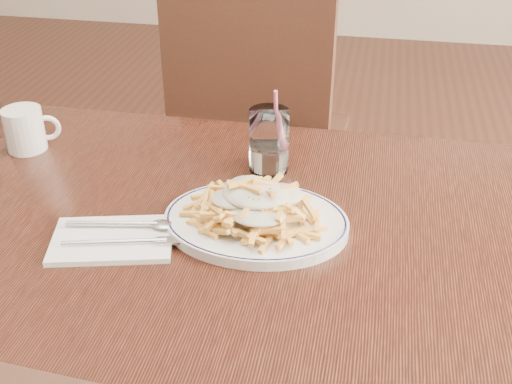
% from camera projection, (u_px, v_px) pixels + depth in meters
% --- Properties ---
extents(table, '(1.20, 0.80, 0.75)m').
position_uv_depth(table, '(254.00, 260.00, 1.14)').
color(table, black).
rests_on(table, ground).
extents(chair_far, '(0.49, 0.49, 0.99)m').
position_uv_depth(chair_far, '(257.00, 127.00, 1.87)').
color(chair_far, black).
rests_on(chair_far, ground).
extents(fries_plate, '(0.35, 0.32, 0.02)m').
position_uv_depth(fries_plate, '(256.00, 222.00, 1.09)').
color(fries_plate, white).
rests_on(fries_plate, table).
extents(loaded_fries, '(0.24, 0.21, 0.06)m').
position_uv_depth(loaded_fries, '(256.00, 200.00, 1.07)').
color(loaded_fries, gold).
rests_on(loaded_fries, fries_plate).
extents(napkin, '(0.22, 0.17, 0.01)m').
position_uv_depth(napkin, '(112.00, 240.00, 1.05)').
color(napkin, white).
rests_on(napkin, table).
extents(cutlery, '(0.21, 0.12, 0.01)m').
position_uv_depth(cutlery, '(113.00, 233.00, 1.05)').
color(cutlery, silver).
rests_on(cutlery, napkin).
extents(water_glass, '(0.08, 0.08, 0.17)m').
position_uv_depth(water_glass, '(269.00, 145.00, 1.24)').
color(water_glass, white).
rests_on(water_glass, table).
extents(coffee_mug, '(0.11, 0.08, 0.09)m').
position_uv_depth(coffee_mug, '(26.00, 129.00, 1.32)').
color(coffee_mug, white).
rests_on(coffee_mug, table).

